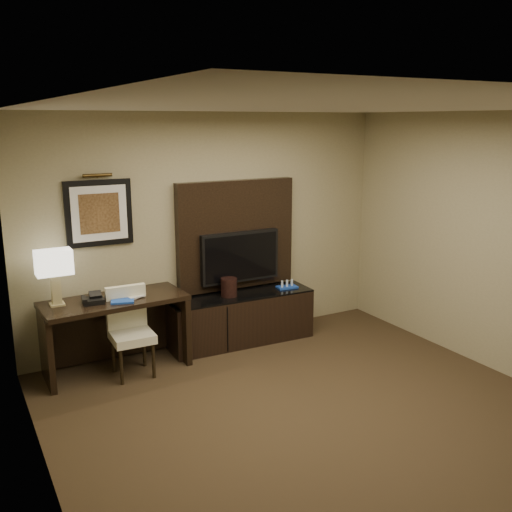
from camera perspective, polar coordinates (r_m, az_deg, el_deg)
floor at (r=5.17m, az=7.88°, el=-17.04°), size 4.50×5.00×0.01m
ceiling at (r=4.46m, az=9.02°, el=14.50°), size 4.50×5.00×0.01m
wall_back at (r=6.74m, az=-4.53°, el=2.66°), size 4.50×0.01×2.70m
wall_left at (r=3.78m, az=-20.16°, el=-6.83°), size 0.01×5.00×2.70m
desk at (r=6.26m, az=-13.81°, el=-7.63°), size 1.51×0.71×0.79m
credenza at (r=6.85m, az=-1.53°, el=-6.24°), size 1.76×0.55×0.60m
tv_wall_panel at (r=6.82m, az=-2.01°, el=2.15°), size 1.50×0.12×1.30m
tv at (r=6.79m, az=-1.61°, el=-0.06°), size 1.00×0.08×0.60m
artwork at (r=6.25m, az=-15.43°, el=4.16°), size 0.70×0.04×0.70m
picture_light at (r=6.16m, az=-15.58°, el=7.78°), size 0.04×0.04×0.30m
desk_chair at (r=6.08m, az=-12.29°, el=-7.81°), size 0.43×0.49×0.87m
table_lamp at (r=6.01m, az=-19.48°, el=-1.85°), size 0.43×0.31×0.62m
desk_phone at (r=6.04m, az=-15.98°, el=-4.07°), size 0.23×0.21×0.11m
blue_folder at (r=6.08m, az=-13.20°, el=-4.21°), size 0.31×0.36×0.02m
book at (r=6.10m, az=-12.96°, el=-3.08°), size 0.17×0.05×0.23m
ice_bucket at (r=6.66m, az=-2.73°, el=-3.13°), size 0.23×0.23×0.21m
minibar_tray at (r=7.00m, az=3.12°, el=-2.85°), size 0.26×0.17×0.09m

